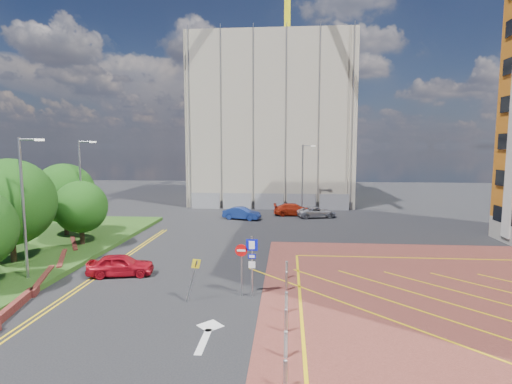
# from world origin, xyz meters

# --- Properties ---
(ground) EXTENTS (140.00, 140.00, 0.00)m
(ground) POSITION_xyz_m (0.00, 0.00, 0.00)
(ground) COLOR black
(ground) RESTS_ON ground
(retaining_wall) EXTENTS (6.06, 20.33, 0.40)m
(retaining_wall) POSITION_xyz_m (-11.80, 2.00, 0.20)
(retaining_wall) COLOR maroon
(retaining_wall) RESTS_ON ground
(tree_b) EXTENTS (5.60, 5.60, 6.74)m
(tree_b) POSITION_xyz_m (-15.50, 5.00, 4.24)
(tree_b) COLOR #3D2B1C
(tree_b) RESTS_ON grass_bed
(tree_c) EXTENTS (4.00, 4.00, 4.90)m
(tree_c) POSITION_xyz_m (-13.50, 10.00, 3.19)
(tree_c) COLOR #3D2B1C
(tree_c) RESTS_ON grass_bed
(tree_d) EXTENTS (5.00, 5.00, 6.08)m
(tree_d) POSITION_xyz_m (-16.50, 13.00, 3.87)
(tree_d) COLOR #3D2B1C
(tree_d) RESTS_ON grass_bed
(lamp_left_near) EXTENTS (1.53, 0.16, 8.00)m
(lamp_left_near) POSITION_xyz_m (-12.42, 2.00, 4.66)
(lamp_left_near) COLOR #9EA0A8
(lamp_left_near) RESTS_ON grass_bed
(lamp_left_far) EXTENTS (1.53, 0.16, 8.00)m
(lamp_left_far) POSITION_xyz_m (-14.42, 12.00, 4.66)
(lamp_left_far) COLOR #9EA0A8
(lamp_left_far) RESTS_ON grass_bed
(lamp_back) EXTENTS (1.53, 0.16, 8.00)m
(lamp_back) POSITION_xyz_m (4.08, 28.00, 4.36)
(lamp_back) COLOR #9EA0A8
(lamp_back) RESTS_ON ground
(sign_cluster) EXTENTS (1.17, 0.12, 3.20)m
(sign_cluster) POSITION_xyz_m (0.30, 0.98, 1.95)
(sign_cluster) COLOR #9EA0A8
(sign_cluster) RESTS_ON ground
(warning_sign) EXTENTS (0.76, 0.42, 2.25)m
(warning_sign) POSITION_xyz_m (-2.33, -0.05, 1.43)
(warning_sign) COLOR #9EA0A8
(warning_sign) RESTS_ON ground
(bollard_row) EXTENTS (0.14, 11.14, 0.90)m
(bollard_row) POSITION_xyz_m (2.30, -1.67, 0.47)
(bollard_row) COLOR #9EA0A8
(bollard_row) RESTS_ON forecourt
(construction_building) EXTENTS (21.20, 19.20, 22.00)m
(construction_building) POSITION_xyz_m (0.00, 40.00, 11.00)
(construction_building) COLOR #AEA28E
(construction_building) RESTS_ON ground
(tower_crane) EXTENTS (1.60, 35.00, 35.40)m
(tower_crane) POSITION_xyz_m (2.00, 39.44, 25.85)
(tower_crane) COLOR yellow
(tower_crane) RESTS_ON ground
(construction_fence) EXTENTS (21.60, 0.06, 2.00)m
(construction_fence) POSITION_xyz_m (1.00, 30.00, 1.00)
(construction_fence) COLOR gray
(construction_fence) RESTS_ON ground
(car_red_left) EXTENTS (4.12, 2.30, 1.32)m
(car_red_left) POSITION_xyz_m (-7.73, 3.72, 0.66)
(car_red_left) COLOR #B30F1D
(car_red_left) RESTS_ON ground
(car_blue_back) EXTENTS (4.24, 2.35, 1.32)m
(car_blue_back) POSITION_xyz_m (-2.59, 22.92, 0.66)
(car_blue_back) COLOR navy
(car_blue_back) RESTS_ON ground
(car_red_back) EXTENTS (4.81, 2.19, 1.36)m
(car_red_back) POSITION_xyz_m (3.06, 25.88, 0.68)
(car_red_back) COLOR #AC240E
(car_red_back) RESTS_ON ground
(car_silver_back) EXTENTS (4.61, 2.94, 1.18)m
(car_silver_back) POSITION_xyz_m (5.50, 24.77, 0.59)
(car_silver_back) COLOR #A7A7AE
(car_silver_back) RESTS_ON ground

